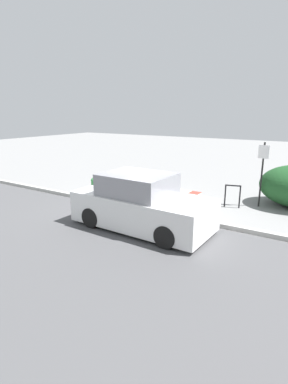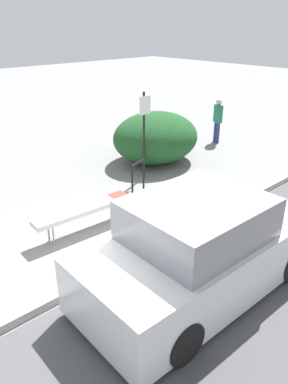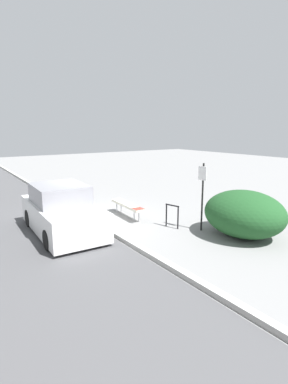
% 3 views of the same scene
% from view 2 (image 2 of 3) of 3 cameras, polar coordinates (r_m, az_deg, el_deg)
% --- Properties ---
extents(ground_plane, '(60.00, 60.00, 0.00)m').
position_cam_2_polar(ground_plane, '(6.56, -5.08, -11.94)').
color(ground_plane, gray).
extents(curb, '(60.00, 0.20, 0.13)m').
position_cam_2_polar(curb, '(6.52, -5.10, -11.48)').
color(curb, '#A8A8A3').
rests_on(curb, ground_plane).
extents(bench, '(2.12, 0.48, 0.54)m').
position_cam_2_polar(bench, '(7.54, -9.14, -2.69)').
color(bench, '#99999E').
rests_on(bench, ground_plane).
extents(bike_rack, '(0.54, 0.19, 0.83)m').
position_cam_2_polar(bike_rack, '(9.09, -0.92, 2.71)').
color(bike_rack, black).
rests_on(bike_rack, ground_plane).
extents(sign_post, '(0.36, 0.08, 2.30)m').
position_cam_2_polar(sign_post, '(9.75, 0.03, 9.73)').
color(sign_post, black).
rests_on(sign_post, ground_plane).
extents(shrub_hedge, '(2.67, 2.31, 1.49)m').
position_cam_2_polar(shrub_hedge, '(11.21, 1.79, 8.31)').
color(shrub_hedge, '#1E4C23').
rests_on(shrub_hedge, ground_plane).
extents(pedestrian, '(0.33, 0.39, 1.51)m').
position_cam_2_polar(pedestrian, '(13.31, 11.15, 10.79)').
color(pedestrian, navy).
rests_on(pedestrian, ground_plane).
extents(parked_car_near, '(4.11, 1.91, 1.60)m').
position_cam_2_polar(parked_car_near, '(5.85, 8.67, -8.75)').
color(parked_car_near, black).
rests_on(parked_car_near, ground_plane).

